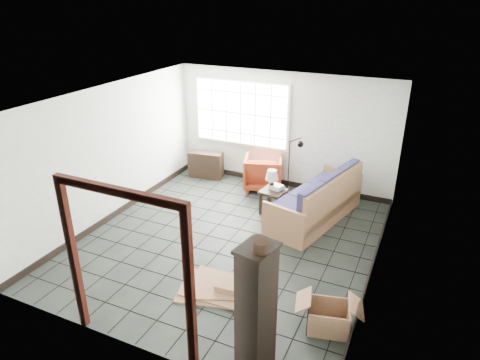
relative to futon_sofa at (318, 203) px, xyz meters
The scene contains 15 objects.
ground 1.92m from the futon_sofa, 130.91° to the right, with size 5.50×5.50×0.00m, color black.
room_shell 2.27m from the futon_sofa, 131.48° to the right, with size 5.02×5.52×2.61m.
window_panel 2.85m from the futon_sofa, 150.16° to the left, with size 2.32×0.08×1.52m.
doorway_trim 4.42m from the futon_sofa, 106.64° to the right, with size 1.80×0.08×2.20m.
futon_sofa is the anchor object (origin of this frame).
armchair 1.83m from the futon_sofa, 147.58° to the left, with size 0.82×0.77×0.85m, color maroon.
side_table 0.91m from the futon_sofa, behind, with size 0.52×0.52×0.51m.
table_lamp 1.05m from the futon_sofa, behind, with size 0.34×0.34×0.40m.
projector 0.88m from the futon_sofa, behind, with size 0.29×0.26×0.09m.
floor_lamp 0.85m from the futon_sofa, 152.51° to the left, with size 0.44×0.27×1.54m.
console_shelf 3.18m from the futon_sofa, 162.09° to the left, with size 0.85×0.43×0.63m.
tall_shelf 3.86m from the futon_sofa, 85.65° to the right, with size 0.43×0.52×1.68m.
pot 4.14m from the futon_sofa, 84.72° to the right, with size 0.22×0.22×0.13m.
open_box 2.98m from the futon_sofa, 72.02° to the right, with size 0.95×0.62×0.49m.
cardboard_pile 2.83m from the futon_sofa, 105.11° to the right, with size 1.36×1.10×0.17m.
Camera 1 is at (2.95, -5.93, 4.12)m, focal length 32.00 mm.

